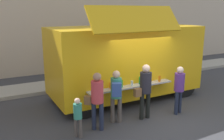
{
  "coord_description": "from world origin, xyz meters",
  "views": [
    {
      "loc": [
        -4.81,
        -6.03,
        3.41
      ],
      "look_at": [
        -0.74,
        1.71,
        1.3
      ],
      "focal_mm": 39.6,
      "sensor_mm": 36.0,
      "label": 1
    }
  ],
  "objects": [
    {
      "name": "trash_bin",
      "position": [
        3.71,
        4.41,
        0.44
      ],
      "size": [
        0.6,
        0.6,
        0.89
      ],
      "primitive_type": "cylinder",
      "color": "#2C6036",
      "rests_on": "ground"
    },
    {
      "name": "ground_plane",
      "position": [
        0.0,
        0.0,
        0.0
      ],
      "size": [
        60.0,
        60.0,
        0.0
      ],
      "primitive_type": "plane",
      "color": "#38383D"
    },
    {
      "name": "child_near_queue",
      "position": [
        -2.74,
        -0.11,
        0.68
      ],
      "size": [
        0.23,
        0.23,
        1.14
      ],
      "rotation": [
        0.0,
        0.0,
        0.67
      ],
      "color": "#4D4440",
      "rests_on": "ground"
    },
    {
      "name": "customer_front_ordering",
      "position": [
        -0.43,
        0.05,
        1.06
      ],
      "size": [
        0.59,
        0.36,
        1.79
      ],
      "rotation": [
        0.0,
        0.0,
        1.55
      ],
      "color": "black",
      "rests_on": "ground"
    },
    {
      "name": "customer_mid_with_backpack",
      "position": [
        -1.39,
        0.2,
        1.02
      ],
      "size": [
        0.45,
        0.54,
        1.67
      ],
      "rotation": [
        0.0,
        0.0,
        1.12
      ],
      "color": "#504741",
      "rests_on": "ground"
    },
    {
      "name": "food_truck_main",
      "position": [
        0.07,
        2.09,
        1.55
      ],
      "size": [
        5.8,
        3.17,
        3.57
      ],
      "rotation": [
        0.0,
        0.0,
        0.01
      ],
      "color": "gold",
      "rests_on": "ground"
    },
    {
      "name": "curb_strip",
      "position": [
        -3.94,
        4.71,
        0.07
      ],
      "size": [
        28.0,
        1.6,
        0.15
      ],
      "primitive_type": "cube",
      "color": "#9E998E",
      "rests_on": "ground"
    },
    {
      "name": "customer_extra_browsing",
      "position": [
        0.82,
        -0.13,
        0.97
      ],
      "size": [
        0.33,
        0.33,
        1.63
      ],
      "rotation": [
        0.0,
        0.0,
        1.85
      ],
      "color": "#1E2439",
      "rests_on": "ground"
    },
    {
      "name": "customer_rear_waiting",
      "position": [
        -2.09,
        0.06,
        1.02
      ],
      "size": [
        0.52,
        0.48,
        1.73
      ],
      "rotation": [
        0.0,
        0.0,
        0.88
      ],
      "color": "#1F253A",
      "rests_on": "ground"
    }
  ]
}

